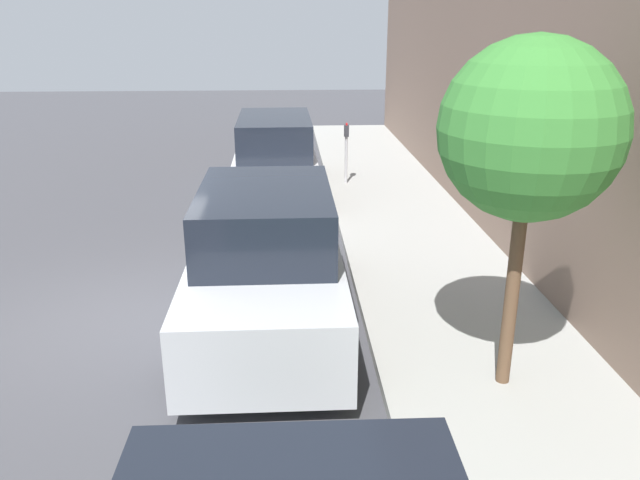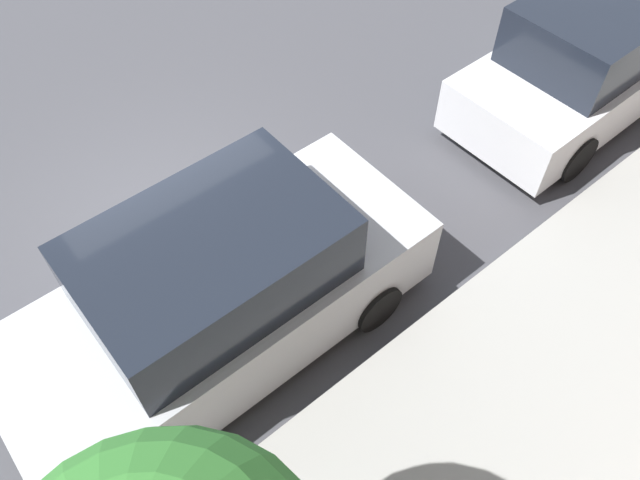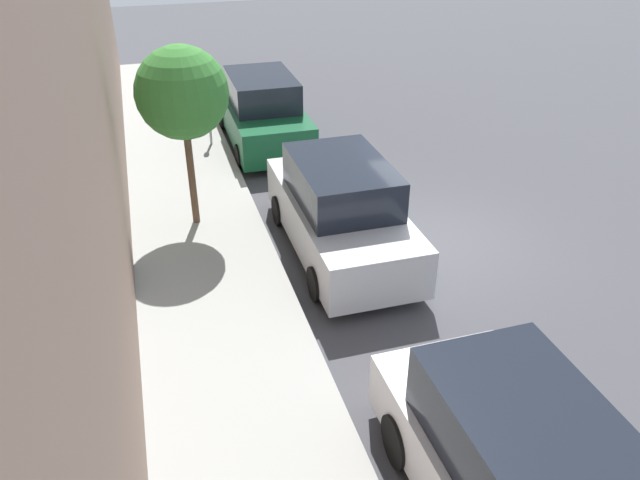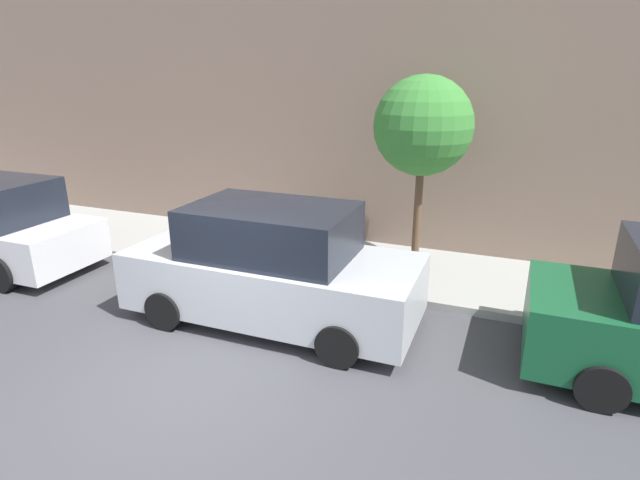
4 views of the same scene
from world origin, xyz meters
name	(u,v)px [view 2 (image 2 of 4)]	position (x,y,z in m)	size (l,w,h in m)	color
ground_plane	(154,220)	(0.00, 0.00, 0.00)	(60.00, 60.00, 0.00)	#424247
parked_suv_second	(220,294)	(2.17, -0.23, 0.93)	(2.08, 4.80, 1.98)	#B7BABF
parked_minivan_third	(599,53)	(2.20, 6.61, 0.92)	(2.02, 4.92, 1.90)	silver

